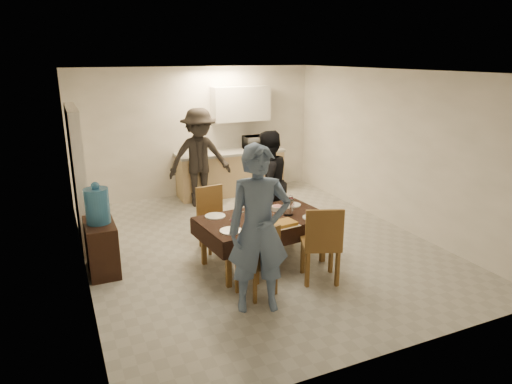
# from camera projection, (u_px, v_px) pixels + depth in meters

# --- Properties ---
(floor) EXTENTS (5.00, 6.00, 0.02)m
(floor) POSITION_uv_depth(u_px,v_px,m) (257.00, 244.00, 7.08)
(floor) COLOR #AAAAA5
(floor) RESTS_ON ground
(ceiling) EXTENTS (5.00, 6.00, 0.02)m
(ceiling) POSITION_uv_depth(u_px,v_px,m) (257.00, 71.00, 6.33)
(ceiling) COLOR white
(ceiling) RESTS_ON wall_back
(wall_back) EXTENTS (5.00, 0.02, 2.60)m
(wall_back) POSITION_uv_depth(u_px,v_px,m) (197.00, 132.00, 9.32)
(wall_back) COLOR white
(wall_back) RESTS_ON floor
(wall_front) EXTENTS (5.00, 0.02, 2.60)m
(wall_front) POSITION_uv_depth(u_px,v_px,m) (395.00, 231.00, 4.08)
(wall_front) COLOR white
(wall_front) RESTS_ON floor
(wall_left) EXTENTS (0.02, 6.00, 2.60)m
(wall_left) POSITION_uv_depth(u_px,v_px,m) (76.00, 181.00, 5.73)
(wall_left) COLOR white
(wall_left) RESTS_ON floor
(wall_right) EXTENTS (0.02, 6.00, 2.60)m
(wall_right) POSITION_uv_depth(u_px,v_px,m) (392.00, 149.00, 7.68)
(wall_right) COLOR white
(wall_right) RESTS_ON floor
(stub_partition) EXTENTS (0.15, 1.40, 2.10)m
(stub_partition) POSITION_uv_depth(u_px,v_px,m) (79.00, 177.00, 6.88)
(stub_partition) COLOR white
(stub_partition) RESTS_ON floor
(kitchen_base_cabinet) EXTENTS (2.20, 0.60, 0.86)m
(kitchen_base_cabinet) POSITION_uv_depth(u_px,v_px,m) (231.00, 174.00, 9.53)
(kitchen_base_cabinet) COLOR tan
(kitchen_base_cabinet) RESTS_ON floor
(kitchen_worktop) EXTENTS (2.24, 0.64, 0.05)m
(kitchen_worktop) POSITION_uv_depth(u_px,v_px,m) (230.00, 152.00, 9.40)
(kitchen_worktop) COLOR #9F9F9A
(kitchen_worktop) RESTS_ON kitchen_base_cabinet
(upper_cabinet) EXTENTS (1.20, 0.34, 0.70)m
(upper_cabinet) POSITION_uv_depth(u_px,v_px,m) (241.00, 104.00, 9.36)
(upper_cabinet) COLOR silver
(upper_cabinet) RESTS_ON wall_back
(dining_table) EXTENTS (1.84, 1.19, 0.68)m
(dining_table) POSITION_uv_depth(u_px,v_px,m) (264.00, 219.00, 6.26)
(dining_table) COLOR black
(dining_table) RESTS_ON floor
(chair_near_left) EXTENTS (0.51, 0.52, 0.49)m
(chair_near_left) POSITION_uv_depth(u_px,v_px,m) (259.00, 255.00, 5.38)
(chair_near_left) COLOR brown
(chair_near_left) RESTS_ON floor
(chair_near_right) EXTENTS (0.61, 0.62, 0.56)m
(chair_near_right) POSITION_uv_depth(u_px,v_px,m) (325.00, 237.00, 5.70)
(chair_near_right) COLOR brown
(chair_near_right) RESTS_ON floor
(chair_far_left) EXTENTS (0.46, 0.46, 0.51)m
(chair_far_left) POSITION_uv_depth(u_px,v_px,m) (217.00, 214.00, 6.69)
(chair_far_left) COLOR brown
(chair_far_left) RESTS_ON floor
(chair_far_right) EXTENTS (0.48, 0.49, 0.48)m
(chair_far_right) POSITION_uv_depth(u_px,v_px,m) (272.00, 208.00, 7.05)
(chair_far_right) COLOR brown
(chair_far_right) RESTS_ON floor
(console) EXTENTS (0.38, 0.75, 0.70)m
(console) POSITION_uv_depth(u_px,v_px,m) (102.00, 247.00, 6.10)
(console) COLOR black
(console) RESTS_ON floor
(water_jug) EXTENTS (0.31, 0.31, 0.47)m
(water_jug) POSITION_uv_depth(u_px,v_px,m) (97.00, 206.00, 5.93)
(water_jug) COLOR teal
(water_jug) RESTS_ON console
(wine_bottle) EXTENTS (0.08, 0.08, 0.31)m
(wine_bottle) POSITION_uv_depth(u_px,v_px,m) (259.00, 206.00, 6.23)
(wine_bottle) COLOR black
(wine_bottle) RESTS_ON dining_table
(water_pitcher) EXTENTS (0.14, 0.14, 0.22)m
(water_pitcher) POSITION_uv_depth(u_px,v_px,m) (288.00, 207.00, 6.31)
(water_pitcher) COLOR white
(water_pitcher) RESTS_ON dining_table
(savoury_tart) EXTENTS (0.42, 0.34, 0.05)m
(savoury_tart) POSITION_uv_depth(u_px,v_px,m) (283.00, 224.00, 5.95)
(savoury_tart) COLOR #C78B3A
(savoury_tart) RESTS_ON dining_table
(salad_bowl) EXTENTS (0.17, 0.17, 0.06)m
(salad_bowl) POSITION_uv_depth(u_px,v_px,m) (277.00, 208.00, 6.52)
(salad_bowl) COLOR white
(salad_bowl) RESTS_ON dining_table
(mushroom_dish) EXTENTS (0.18, 0.18, 0.03)m
(mushroom_dish) POSITION_uv_depth(u_px,v_px,m) (252.00, 211.00, 6.47)
(mushroom_dish) COLOR white
(mushroom_dish) RESTS_ON dining_table
(wine_glass_a) EXTENTS (0.08, 0.08, 0.18)m
(wine_glass_a) POSITION_uv_depth(u_px,v_px,m) (233.00, 223.00, 5.79)
(wine_glass_a) COLOR white
(wine_glass_a) RESTS_ON dining_table
(wine_glass_b) EXTENTS (0.08, 0.08, 0.18)m
(wine_glass_b) POSITION_uv_depth(u_px,v_px,m) (291.00, 201.00, 6.66)
(wine_glass_b) COLOR white
(wine_glass_b) RESTS_ON dining_table
(wine_glass_c) EXTENTS (0.08, 0.08, 0.18)m
(wine_glass_c) POSITION_uv_depth(u_px,v_px,m) (242.00, 206.00, 6.41)
(wine_glass_c) COLOR white
(wine_glass_c) RESTS_ON dining_table
(plate_near_left) EXTENTS (0.28, 0.28, 0.02)m
(plate_near_left) POSITION_uv_depth(u_px,v_px,m) (231.00, 231.00, 5.75)
(plate_near_left) COLOR white
(plate_near_left) RESTS_ON dining_table
(plate_near_right) EXTENTS (0.28, 0.28, 0.02)m
(plate_near_right) POSITION_uv_depth(u_px,v_px,m) (313.00, 217.00, 6.22)
(plate_near_right) COLOR white
(plate_near_right) RESTS_ON dining_table
(plate_far_left) EXTENTS (0.28, 0.28, 0.02)m
(plate_far_left) POSITION_uv_depth(u_px,v_px,m) (215.00, 216.00, 6.28)
(plate_far_left) COLOR white
(plate_far_left) RESTS_ON dining_table
(plate_far_right) EXTENTS (0.27, 0.27, 0.02)m
(plate_far_right) POSITION_uv_depth(u_px,v_px,m) (292.00, 205.00, 6.75)
(plate_far_right) COLOR white
(plate_far_right) RESTS_ON dining_table
(microwave) EXTENTS (0.51, 0.34, 0.28)m
(microwave) POSITION_uv_depth(u_px,v_px,m) (256.00, 142.00, 9.58)
(microwave) COLOR silver
(microwave) RESTS_ON kitchen_worktop
(person_near) EXTENTS (0.80, 0.64, 1.92)m
(person_near) POSITION_uv_depth(u_px,v_px,m) (259.00, 230.00, 5.04)
(person_near) COLOR slate
(person_near) RESTS_ON floor
(person_far) EXTENTS (0.98, 0.87, 1.68)m
(person_far) POSITION_uv_depth(u_px,v_px,m) (267.00, 183.00, 7.34)
(person_far) COLOR black
(person_far) RESTS_ON floor
(person_kitchen) EXTENTS (1.21, 0.70, 1.88)m
(person_kitchen) POSITION_uv_depth(u_px,v_px,m) (200.00, 158.00, 8.68)
(person_kitchen) COLOR black
(person_kitchen) RESTS_ON floor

